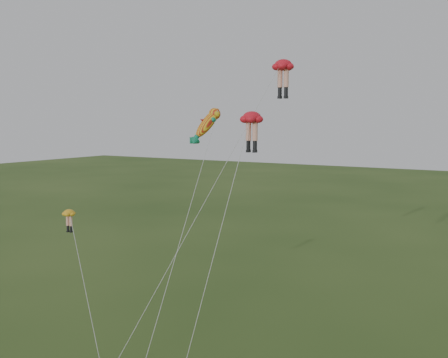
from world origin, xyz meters
The scene contains 4 objects.
legs_kite_red_high centered at (3.20, 11.07, 19.10)m, with size 6.73×13.28×19.95m.
legs_kite_red_mid centered at (4.34, 4.17, 15.29)m, with size 2.62×6.39×16.08m.
legs_kite_yellow centered at (-6.88, 0.11, 8.84)m, with size 6.00×3.26×9.69m.
fish_kite centered at (-0.85, 7.44, 15.27)m, with size 2.89×11.88×16.67m.
Camera 1 is at (18.32, -22.50, 15.41)m, focal length 40.00 mm.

